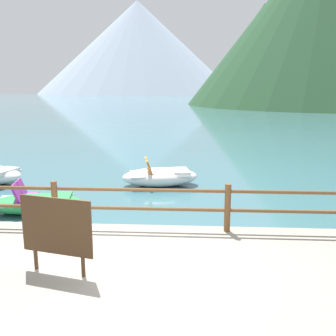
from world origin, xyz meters
The scene contains 7 objects.
ground_plane centered at (0.00, 40.00, 0.00)m, with size 200.00×200.00×0.00m, color #3D6B75.
dock_railing centered at (0.00, 1.55, 0.97)m, with size 23.92×0.12×0.95m.
sign_board centered at (-1.00, -0.32, 1.13)m, with size 1.15×0.32×1.19m.
pedal_boat_0 centered at (0.00, 6.45, 0.30)m, with size 2.62×1.70×0.90m.
pedal_boat_1 centered at (-2.98, 3.60, 0.25)m, with size 2.53×1.52×0.81m.
cliff_headland centered at (20.89, 61.69, 13.41)m, with size 43.86×43.86×28.59m.
distant_peak centered at (-19.41, 142.63, 16.68)m, with size 73.66×73.66×33.36m, color #93A3B7.
Camera 1 is at (0.99, -5.59, 3.20)m, focal length 41.08 mm.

